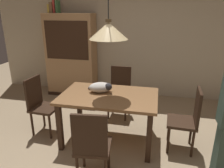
# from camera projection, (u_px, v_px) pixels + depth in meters

# --- Properties ---
(ground) EXTENTS (10.00, 10.00, 0.00)m
(ground) POSITION_uv_depth(u_px,v_px,m) (99.00, 165.00, 2.78)
(ground) COLOR tan
(back_wall) EXTENTS (6.40, 0.10, 2.90)m
(back_wall) POSITION_uv_depth(u_px,v_px,m) (130.00, 32.00, 4.74)
(back_wall) COLOR beige
(back_wall) RESTS_ON ground
(dining_table) EXTENTS (1.40, 0.90, 0.75)m
(dining_table) POSITION_uv_depth(u_px,v_px,m) (109.00, 101.00, 3.12)
(dining_table) COLOR olive
(dining_table) RESTS_ON ground
(chair_right_side) EXTENTS (0.42, 0.42, 0.93)m
(chair_right_side) POSITION_uv_depth(u_px,v_px,m) (188.00, 118.00, 2.94)
(chair_right_side) COLOR #382316
(chair_right_side) RESTS_ON ground
(chair_near_front) EXTENTS (0.44, 0.44, 0.93)m
(chair_near_front) POSITION_uv_depth(u_px,v_px,m) (92.00, 144.00, 2.36)
(chair_near_front) COLOR #382316
(chair_near_front) RESTS_ON ground
(chair_left_side) EXTENTS (0.42, 0.42, 0.93)m
(chair_left_side) POSITION_uv_depth(u_px,v_px,m) (40.00, 103.00, 3.40)
(chair_left_side) COLOR #382316
(chair_left_side) RESTS_ON ground
(chair_far_back) EXTENTS (0.41, 0.41, 0.93)m
(chair_far_back) POSITION_uv_depth(u_px,v_px,m) (120.00, 89.00, 3.98)
(chair_far_back) COLOR #382316
(chair_far_back) RESTS_ON ground
(cat_sleeping) EXTENTS (0.40, 0.31, 0.16)m
(cat_sleeping) POSITION_uv_depth(u_px,v_px,m) (101.00, 87.00, 3.17)
(cat_sleeping) COLOR silver
(cat_sleeping) RESTS_ON dining_table
(pendant_lamp) EXTENTS (0.52, 0.52, 1.30)m
(pendant_lamp) POSITION_uv_depth(u_px,v_px,m) (108.00, 31.00, 2.78)
(pendant_lamp) COLOR beige
(hutch_bookcase) EXTENTS (1.12, 0.45, 1.85)m
(hutch_bookcase) POSITION_uv_depth(u_px,v_px,m) (72.00, 57.00, 4.88)
(hutch_bookcase) COLOR tan
(hutch_bookcase) RESTS_ON ground
(book_yellow_short) EXTENTS (0.04, 0.20, 0.18)m
(book_yellow_short) POSITION_uv_depth(u_px,v_px,m) (50.00, 9.00, 4.62)
(book_yellow_short) COLOR gold
(book_yellow_short) RESTS_ON hutch_bookcase
(book_brown_thick) EXTENTS (0.06, 0.24, 0.22)m
(book_brown_thick) POSITION_uv_depth(u_px,v_px,m) (53.00, 8.00, 4.60)
(book_brown_thick) COLOR brown
(book_brown_thick) RESTS_ON hutch_bookcase
(book_red_tall) EXTENTS (0.04, 0.22, 0.28)m
(book_red_tall) POSITION_uv_depth(u_px,v_px,m) (56.00, 6.00, 4.58)
(book_red_tall) COLOR #B73833
(book_red_tall) RESTS_ON hutch_bookcase
(book_green_slim) EXTENTS (0.03, 0.20, 0.26)m
(book_green_slim) POSITION_uv_depth(u_px,v_px,m) (58.00, 7.00, 4.57)
(book_green_slim) COLOR #427A4C
(book_green_slim) RESTS_ON hutch_bookcase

